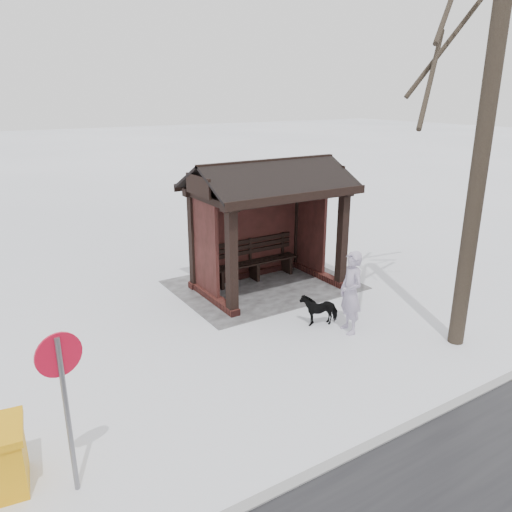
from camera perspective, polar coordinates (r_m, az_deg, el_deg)
The scene contains 7 objects.
ground at distance 12.13m, azimuth 1.37°, elevation -3.63°, with size 120.00×120.00×0.00m, color white.
kerb at distance 8.61m, azimuth 22.73°, elevation -14.89°, with size 120.00×0.15×0.06m, color gray.
trampled_patch at distance 12.28m, azimuth 0.85°, elevation -3.30°, with size 4.20×3.20×0.02m, color gray.
bus_shelter at distance 11.63m, azimuth 1.02°, elevation 6.57°, with size 3.60×2.40×3.09m.
pedestrian at distance 9.84m, azimuth 10.80°, elevation -4.12°, with size 0.60×0.40×1.66m, color #A99DB8.
dog at distance 10.30m, azimuth 7.22°, elevation -5.98°, with size 0.34×0.75×0.63m, color black.
road_sign at distance 6.07m, azimuth -21.29°, elevation -12.86°, with size 0.52×0.13×2.06m.
Camera 1 is at (6.24, 9.38, 4.51)m, focal length 35.00 mm.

